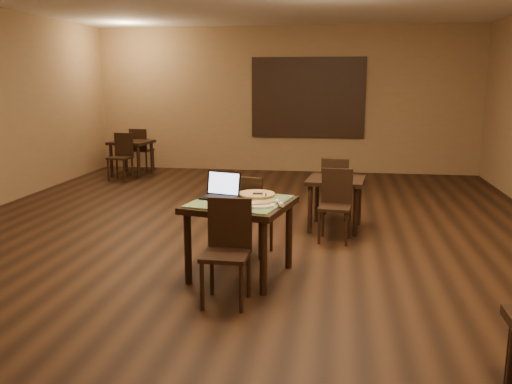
% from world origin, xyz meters
% --- Properties ---
extents(ground, '(10.00, 10.00, 0.00)m').
position_xyz_m(ground, '(0.00, 0.00, 0.00)').
color(ground, black).
rests_on(ground, ground).
extents(wall_back, '(8.00, 0.02, 3.00)m').
position_xyz_m(wall_back, '(0.00, 5.00, 1.50)').
color(wall_back, olive).
rests_on(wall_back, ground).
extents(mural, '(2.34, 0.05, 1.64)m').
position_xyz_m(mural, '(0.50, 4.96, 1.55)').
color(mural, '#255489').
rests_on(mural, wall_back).
extents(tiled_table, '(1.09, 1.09, 0.76)m').
position_xyz_m(tiled_table, '(0.24, -1.39, 0.66)').
color(tiled_table, black).
rests_on(tiled_table, ground).
extents(chair_main_near, '(0.40, 0.40, 0.90)m').
position_xyz_m(chair_main_near, '(0.24, -2.01, 0.51)').
color(chair_main_near, black).
rests_on(chair_main_near, ground).
extents(chair_main_far, '(0.47, 0.47, 0.90)m').
position_xyz_m(chair_main_far, '(0.22, -0.77, 0.51)').
color(chair_main_far, black).
rests_on(chair_main_far, ground).
extents(laptop, '(0.42, 0.38, 0.25)m').
position_xyz_m(laptop, '(0.04, -1.28, 0.83)').
color(laptop, black).
rests_on(laptop, tiled_table).
extents(plate, '(0.28, 0.28, 0.02)m').
position_xyz_m(plate, '(0.46, -1.57, 0.77)').
color(plate, white).
rests_on(plate, tiled_table).
extents(pizza_slice, '(0.27, 0.27, 0.02)m').
position_xyz_m(pizza_slice, '(0.46, -1.57, 0.79)').
color(pizza_slice, beige).
rests_on(pizza_slice, plate).
extents(pizza_pan, '(0.36, 0.36, 0.01)m').
position_xyz_m(pizza_pan, '(0.36, -1.15, 0.77)').
color(pizza_pan, silver).
rests_on(pizza_pan, tiled_table).
extents(pizza_whole, '(0.38, 0.38, 0.03)m').
position_xyz_m(pizza_whole, '(0.36, -1.15, 0.78)').
color(pizza_whole, beige).
rests_on(pizza_whole, pizza_pan).
extents(spatula, '(0.13, 0.25, 0.01)m').
position_xyz_m(spatula, '(0.38, -1.17, 0.79)').
color(spatula, silver).
rests_on(spatula, pizza_whole).
extents(napkin_roll, '(0.11, 0.19, 0.04)m').
position_xyz_m(napkin_roll, '(0.64, -1.53, 0.78)').
color(napkin_roll, white).
rests_on(napkin_roll, tiled_table).
extents(other_table_a, '(0.78, 0.78, 0.67)m').
position_xyz_m(other_table_a, '(1.14, 0.51, 0.55)').
color(other_table_a, black).
rests_on(other_table_a, ground).
extents(other_table_a_chair_near, '(0.41, 0.41, 0.86)m').
position_xyz_m(other_table_a_chair_near, '(1.15, 0.00, 0.49)').
color(other_table_a_chair_near, black).
rests_on(other_table_a_chair_near, ground).
extents(other_table_a_chair_far, '(0.41, 0.41, 0.86)m').
position_xyz_m(other_table_a_chair_far, '(1.14, 1.01, 0.49)').
color(other_table_a_chair_far, black).
rests_on(other_table_a_chair_far, ground).
extents(other_table_b, '(0.82, 0.82, 0.70)m').
position_xyz_m(other_table_b, '(-3.00, 4.00, 0.58)').
color(other_table_b, black).
rests_on(other_table_b, ground).
extents(other_table_b_chair_near, '(0.43, 0.43, 0.90)m').
position_xyz_m(other_table_b_chair_near, '(-2.99, 3.47, 0.51)').
color(other_table_b_chair_near, black).
rests_on(other_table_b_chair_near, ground).
extents(other_table_b_chair_far, '(0.43, 0.43, 0.90)m').
position_xyz_m(other_table_b_chair_far, '(-3.01, 4.53, 0.51)').
color(other_table_b_chair_far, black).
rests_on(other_table_b_chair_far, ground).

